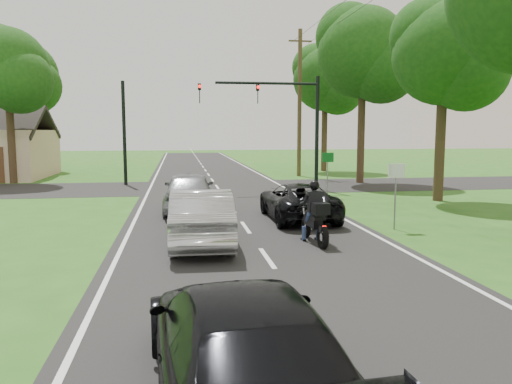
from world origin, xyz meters
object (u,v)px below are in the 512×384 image
dark_suv (298,201)px  utility_pole_far (300,102)px  silver_sedan (201,217)px  motorcycle_rider (315,219)px  silver_suv (189,191)px  traffic_signal (283,112)px  sign_white (396,180)px  dark_car_behind (240,343)px  sign_green (328,164)px

dark_suv → utility_pole_far: utility_pole_far is taller
silver_sedan → dark_suv: bearing=-134.0°
motorcycle_rider → dark_suv: bearing=80.2°
dark_suv → silver_suv: 4.41m
traffic_signal → sign_white: (1.36, -11.02, -2.54)m
traffic_signal → silver_suv: bearing=-128.1°
motorcycle_rider → sign_white: size_ratio=0.99×
traffic_signal → motorcycle_rider: bearing=-97.8°
dark_car_behind → traffic_signal: traffic_signal is taller
utility_pole_far → dark_suv: bearing=-103.9°
utility_pole_far → sign_white: 19.39m
silver_suv → sign_green: sign_green is taller
silver_suv → dark_car_behind: (0.27, -13.97, -0.08)m
motorcycle_rider → silver_sedan: size_ratio=0.45×
sign_white → silver_sedan: bearing=-168.9°
silver_sedan → traffic_signal: traffic_signal is taller
motorcycle_rider → sign_white: (3.08, 1.54, 0.89)m
motorcycle_rider → dark_car_behind: motorcycle_rider is taller
dark_car_behind → dark_suv: bearing=-110.4°
dark_suv → motorcycle_rider: bearing=83.4°
dark_car_behind → traffic_signal: bearing=-106.9°
traffic_signal → sign_white: size_ratio=3.00×
dark_suv → traffic_signal: traffic_signal is taller
silver_suv → utility_pole_far: (7.95, 14.50, 4.27)m
utility_pole_far → silver_suv: bearing=-118.7°
dark_car_behind → sign_green: (6.38, 17.45, 0.86)m
utility_pole_far → sign_green: bearing=-96.7°
dark_car_behind → silver_suv: bearing=-92.5°
motorcycle_rider → silver_suv: size_ratio=0.44×
dark_suv → dark_car_behind: dark_car_behind is taller
utility_pole_far → dark_car_behind: bearing=-105.1°
silver_suv → sign_white: (6.45, -4.52, 0.78)m
silver_sedan → sign_green: (6.44, 9.22, 0.81)m
traffic_signal → dark_suv: bearing=-98.4°
motorcycle_rider → silver_suv: motorcycle_rider is taller
dark_car_behind → utility_pole_far: utility_pole_far is taller
motorcycle_rider → sign_white: sign_white is taller
motorcycle_rider → silver_sedan: 3.18m
silver_sedan → dark_car_behind: 8.23m
silver_sedan → sign_green: 11.28m
dark_suv → sign_white: 3.62m
utility_pole_far → sign_green: (-1.30, -11.02, -3.49)m
silver_sedan → utility_pole_far: 22.09m
dark_car_behind → traffic_signal: (4.82, 20.47, 3.40)m
motorcycle_rider → dark_suv: size_ratio=0.45×
motorcycle_rider → sign_green: size_ratio=0.99×
dark_suv → silver_suv: bearing=-30.6°
silver_suv → dark_car_behind: bearing=93.2°
dark_car_behind → utility_pole_far: 29.81m
motorcycle_rider → silver_sedan: bearing=170.9°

